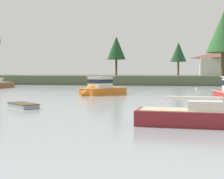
{
  "coord_description": "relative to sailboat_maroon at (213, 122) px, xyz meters",
  "views": [
    {
      "loc": [
        9.12,
        -4.73,
        2.64
      ],
      "look_at": [
        0.63,
        37.06,
        0.57
      ],
      "focal_mm": 54.59,
      "sensor_mm": 36.0,
      "label": 1
    }
  ],
  "objects": [
    {
      "name": "mooring_buoy_white",
      "position": [
        0.92,
        39.68,
        -0.15
      ],
      "size": [
        0.43,
        0.43,
        0.48
      ],
      "color": "white",
      "rests_on": "ground"
    },
    {
      "name": "shore_tree_center_left",
      "position": [
        -19.22,
        75.51,
        9.34
      ],
      "size": [
        5.17,
        5.17,
        10.74
      ],
      "color": "brown",
      "rests_on": "far_shore_bank"
    },
    {
      "name": "sailboat_maroon",
      "position": [
        0.0,
        0.0,
        0.0
      ],
      "size": [
        7.69,
        2.41,
        10.32
      ],
      "color": "maroon",
      "rests_on": "ground"
    },
    {
      "name": "dinghy_grey",
      "position": [
        -13.32,
        6.5,
        -0.1
      ],
      "size": [
        3.32,
        3.13,
        0.5
      ],
      "color": "gray",
      "rests_on": "ground"
    },
    {
      "name": "far_shore_bank",
      "position": [
        -10.68,
        81.09,
        0.79
      ],
      "size": [
        204.53,
        55.25,
        2.03
      ],
      "primitive_type": "cube",
      "color": "#4C563D",
      "rests_on": "ground"
    },
    {
      "name": "cruiser_orange",
      "position": [
        -11.25,
        22.55,
        0.31
      ],
      "size": [
        5.46,
        7.19,
        4.06
      ],
      "color": "orange",
      "rests_on": "ground"
    },
    {
      "name": "mooring_buoy_red",
      "position": [
        2.11,
        21.22,
        -0.14
      ],
      "size": [
        0.48,
        0.48,
        0.53
      ],
      "color": "red",
      "rests_on": "ground"
    },
    {
      "name": "shore_tree_far_right",
      "position": [
        -2.34,
        78.8,
        8.2
      ],
      "size": [
        4.34,
        4.34,
        9.1
      ],
      "color": "brown",
      "rests_on": "far_shore_bank"
    },
    {
      "name": "shore_tree_center",
      "position": [
        7.15,
        58.01,
        11.08
      ],
      "size": [
        7.17,
        7.17,
        13.73
      ],
      "color": "brown",
      "rests_on": "far_shore_bank"
    },
    {
      "name": "cottage_behind_trees",
      "position": [
        8.39,
        75.56,
        5.08
      ],
      "size": [
        11.25,
        9.18,
        6.35
      ],
      "color": "silver",
      "rests_on": "far_shore_bank"
    }
  ]
}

